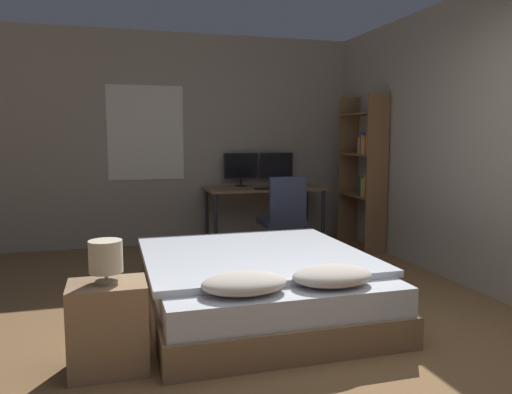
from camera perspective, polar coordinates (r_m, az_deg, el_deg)
ground_plane at (r=3.08m, az=11.84°, el=-20.20°), size 20.00×20.00×0.00m
wall_back at (r=6.63m, az=-4.89°, el=6.53°), size 12.00×0.08×2.70m
wall_side_right at (r=5.04m, az=23.09°, el=5.87°), size 0.06×12.00×2.70m
bed at (r=4.01m, az=0.15°, el=-9.89°), size 1.73×2.01×0.54m
nightstand at (r=3.19m, az=-16.53°, el=-14.04°), size 0.45×0.35×0.54m
bedside_lamp at (r=3.07m, az=-16.80°, el=-6.62°), size 0.20×0.20×0.26m
desk at (r=6.42m, az=0.94°, el=0.35°), size 1.50×0.68×0.75m
monitor_left at (r=6.55m, az=-1.70°, el=3.41°), size 0.46×0.16×0.43m
monitor_right at (r=6.69m, az=2.34°, el=3.48°), size 0.46×0.16×0.43m
keyboard at (r=6.18m, az=1.59°, el=0.98°), size 0.37×0.13×0.02m
computer_mouse at (r=6.27m, az=3.99°, el=1.13°), size 0.07×0.05×0.04m
office_chair at (r=5.77m, az=3.12°, el=-3.26°), size 0.52×0.52×0.95m
bookshelf at (r=6.26m, az=12.38°, el=3.49°), size 0.28×0.77×1.90m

